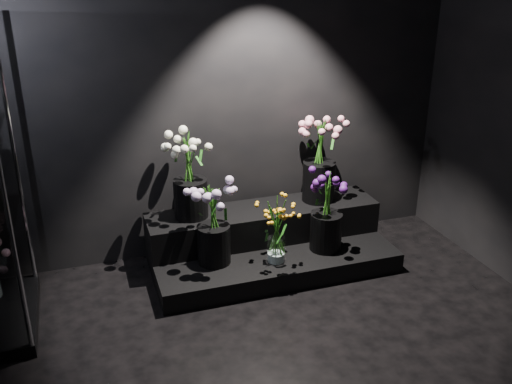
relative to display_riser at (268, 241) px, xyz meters
name	(u,v)px	position (x,y,z in m)	size (l,w,h in m)	color
wall_back	(211,85)	(-0.35, 0.38, 1.22)	(4.00, 4.00, 0.00)	black
display_riser	(268,241)	(0.00, 0.00, 0.00)	(1.91, 0.85, 0.42)	black
bouquet_orange_bells	(276,231)	(-0.04, -0.30, 0.24)	(0.32, 0.32, 0.51)	white
bouquet_lilac	(213,219)	(-0.49, -0.16, 0.34)	(0.37, 0.37, 0.64)	black
bouquet_purple	(327,209)	(0.40, -0.23, 0.33)	(0.41, 0.41, 0.64)	black
bouquet_cream_roses	(189,172)	(-0.59, 0.15, 0.62)	(0.46, 0.46, 0.67)	black
bouquet_pink_roses	(320,156)	(0.49, 0.13, 0.64)	(0.49, 0.49, 0.69)	black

